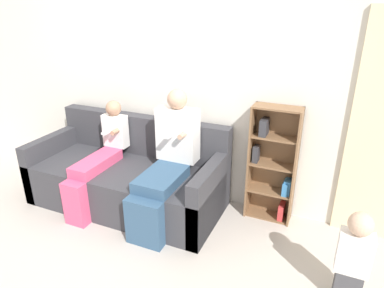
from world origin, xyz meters
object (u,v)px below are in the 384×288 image
(adult_seated, at_px, (167,159))
(toddler_standing, at_px, (354,256))
(couch, at_px, (128,178))
(bookshelf, at_px, (273,165))
(child_seated, at_px, (98,158))

(adult_seated, distance_m, toddler_standing, 1.79)
(couch, height_order, adult_seated, adult_seated)
(couch, relative_size, bookshelf, 1.75)
(adult_seated, height_order, toddler_standing, adult_seated)
(adult_seated, height_order, bookshelf, adult_seated)
(couch, xyz_separation_m, toddler_standing, (2.26, -0.50, 0.10))
(child_seated, distance_m, toddler_standing, 2.55)
(child_seated, xyz_separation_m, bookshelf, (1.75, 0.52, 0.03))
(toddler_standing, bearing_deg, couch, 167.59)
(adult_seated, relative_size, toddler_standing, 1.72)
(toddler_standing, xyz_separation_m, bookshelf, (-0.77, 0.87, 0.19))
(adult_seated, bearing_deg, couch, 171.01)
(bookshelf, bearing_deg, toddler_standing, -48.51)
(toddler_standing, distance_m, bookshelf, 1.18)
(adult_seated, xyz_separation_m, toddler_standing, (1.72, -0.41, -0.27))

